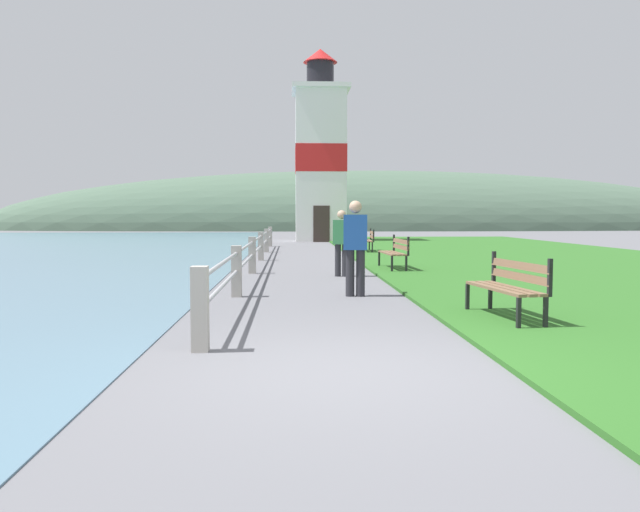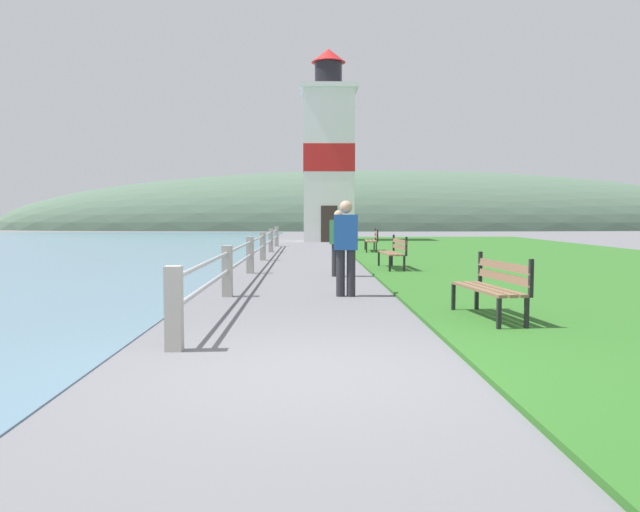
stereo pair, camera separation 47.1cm
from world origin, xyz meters
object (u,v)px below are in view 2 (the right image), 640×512
at_px(park_bench_midway, 394,251).
at_px(person_by_railing, 338,241).
at_px(lighthouse, 328,157).
at_px(park_bench_far, 373,239).
at_px(park_bench_near, 493,284).
at_px(person_strolling, 346,245).

height_order(park_bench_midway, person_by_railing, person_by_railing).
xyz_separation_m(park_bench_midway, lighthouse, (-1.14, 19.02, 4.25)).
height_order(park_bench_far, lighthouse, lighthouse).
xyz_separation_m(park_bench_near, lighthouse, (-1.39, 27.07, 4.25)).
distance_m(park_bench_midway, park_bench_far, 7.97).
height_order(park_bench_midway, park_bench_far, same).
bearing_deg(person_by_railing, lighthouse, 13.15).
distance_m(park_bench_midway, lighthouse, 19.52).
height_order(park_bench_near, park_bench_midway, same).
bearing_deg(park_bench_midway, park_bench_far, -94.41).
bearing_deg(park_bench_midway, person_by_railing, 41.78).
bearing_deg(person_by_railing, park_bench_midway, -31.30).
relative_size(park_bench_midway, person_strolling, 1.05).
xyz_separation_m(park_bench_near, person_by_railing, (-1.83, 6.51, 0.33)).
relative_size(park_bench_far, lighthouse, 0.18).
bearing_deg(person_strolling, person_by_railing, 5.84).
distance_m(park_bench_near, person_by_railing, 6.77).
relative_size(lighthouse, person_strolling, 6.16).
xyz_separation_m(park_bench_far, person_strolling, (-1.88, -13.21, 0.41)).
bearing_deg(park_bench_far, park_bench_near, 93.61).
distance_m(park_bench_far, lighthouse, 11.93).
bearing_deg(person_strolling, park_bench_near, -139.63).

